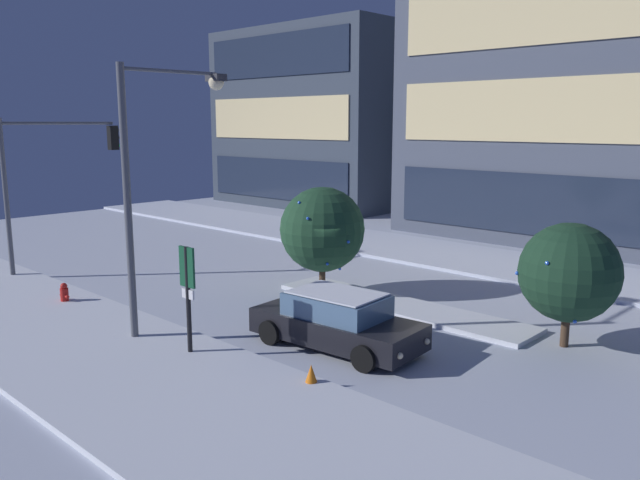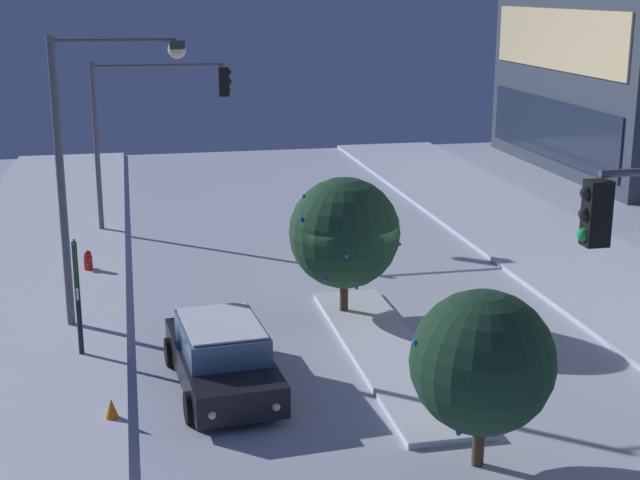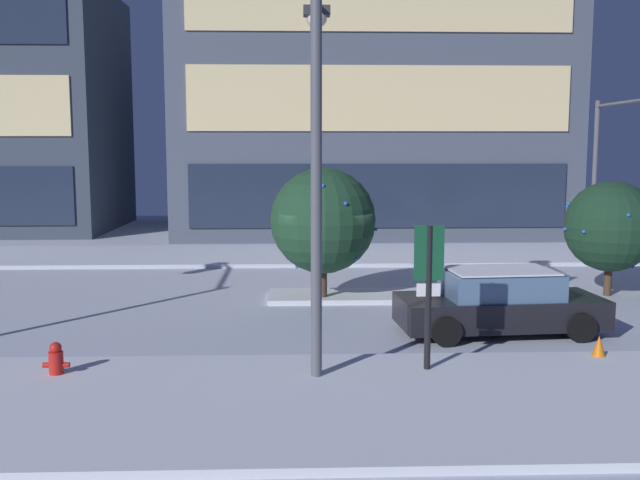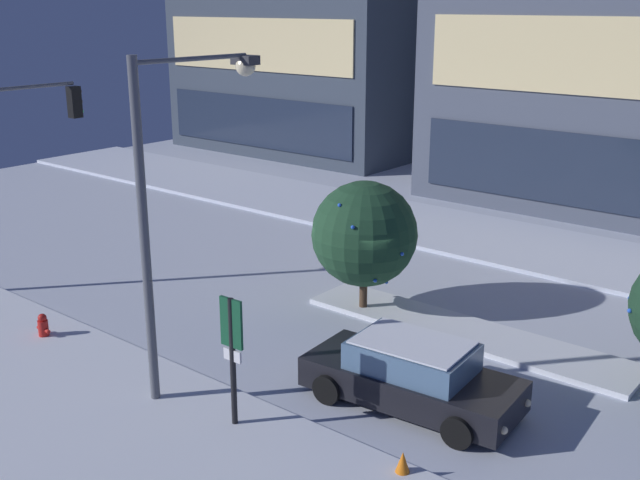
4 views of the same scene
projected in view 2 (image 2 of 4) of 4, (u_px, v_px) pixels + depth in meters
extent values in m
plane|color=silver|center=(346.00, 316.00, 24.44)|extent=(52.00, 52.00, 0.00)
cube|color=silver|center=(19.00, 336.00, 22.79)|extent=(52.00, 5.20, 0.14)
cube|color=silver|center=(631.00, 293.00, 26.05)|extent=(52.00, 5.20, 0.14)
cube|color=silver|center=(389.00, 353.00, 21.73)|extent=(9.00, 1.80, 0.14)
cube|color=#232D42|center=(551.00, 129.00, 43.11)|extent=(12.94, 0.10, 2.72)
cube|color=#F9E09E|center=(557.00, 39.00, 42.04)|extent=(12.94, 0.10, 2.72)
cube|color=black|center=(222.00, 364.00, 19.95)|extent=(4.75, 2.22, 0.66)
cube|color=slate|center=(221.00, 338.00, 19.79)|extent=(2.62, 1.87, 0.60)
cube|color=white|center=(221.00, 323.00, 19.70)|extent=(2.43, 1.74, 0.04)
sphere|color=#F9E5B2|center=(276.00, 407.00, 17.98)|extent=(0.16, 0.16, 0.16)
sphere|color=#F9E5B2|center=(212.00, 415.00, 17.63)|extent=(0.16, 0.16, 0.16)
cylinder|color=black|center=(281.00, 396.00, 18.84)|extent=(0.68, 0.27, 0.66)
cylinder|color=black|center=(191.00, 407.00, 18.34)|extent=(0.68, 0.27, 0.66)
cylinder|color=black|center=(250.00, 343.00, 21.66)|extent=(0.68, 0.27, 0.66)
cylinder|color=black|center=(170.00, 352.00, 21.16)|extent=(0.68, 0.27, 0.66)
cylinder|color=#565960|center=(97.00, 149.00, 31.98)|extent=(0.18, 0.18, 6.01)
cylinder|color=#565960|center=(158.00, 66.00, 31.68)|extent=(0.12, 4.47, 0.12)
cube|color=black|center=(224.00, 82.00, 32.28)|extent=(0.32, 0.36, 1.00)
sphere|color=black|center=(229.00, 72.00, 32.23)|extent=(0.20, 0.20, 0.20)
sphere|color=black|center=(229.00, 82.00, 32.32)|extent=(0.20, 0.20, 0.20)
sphere|color=green|center=(229.00, 91.00, 32.40)|extent=(0.20, 0.20, 0.20)
cube|color=black|center=(597.00, 213.00, 13.77)|extent=(0.32, 0.36, 1.00)
sphere|color=black|center=(587.00, 193.00, 13.65)|extent=(0.20, 0.20, 0.20)
sphere|color=black|center=(585.00, 214.00, 13.73)|extent=(0.20, 0.20, 0.20)
sphere|color=green|center=(583.00, 235.00, 13.82)|extent=(0.20, 0.20, 0.20)
cylinder|color=#565960|center=(61.00, 188.00, 22.52)|extent=(0.20, 0.20, 7.33)
cylinder|color=#565960|center=(114.00, 40.00, 21.83)|extent=(0.20, 2.93, 0.10)
cube|color=#333338|center=(177.00, 44.00, 22.10)|extent=(0.56, 0.36, 0.20)
sphere|color=#F9E5B2|center=(177.00, 50.00, 22.13)|extent=(0.44, 0.44, 0.44)
cylinder|color=red|center=(88.00, 265.00, 27.95)|extent=(0.26, 0.26, 0.56)
sphere|color=red|center=(88.00, 254.00, 27.86)|extent=(0.22, 0.22, 0.22)
cylinder|color=red|center=(89.00, 263.00, 28.11)|extent=(0.12, 0.10, 0.10)
cylinder|color=red|center=(88.00, 266.00, 27.77)|extent=(0.12, 0.10, 0.10)
cylinder|color=black|center=(78.00, 302.00, 21.21)|extent=(0.12, 0.12, 2.84)
cube|color=#144C2D|center=(75.00, 264.00, 20.97)|extent=(0.55, 0.08, 1.02)
cube|color=white|center=(77.00, 292.00, 21.15)|extent=(0.44, 0.06, 0.24)
cylinder|color=#473323|center=(344.00, 297.00, 24.35)|extent=(0.22, 0.22, 1.03)
sphere|color=#1E4228|center=(344.00, 233.00, 23.89)|extent=(2.90, 2.90, 2.90)
sphere|color=blue|center=(357.00, 288.00, 23.66)|extent=(0.10, 0.10, 0.10)
sphere|color=blue|center=(338.00, 272.00, 24.91)|extent=(0.10, 0.10, 0.10)
sphere|color=blue|center=(346.00, 256.00, 22.55)|extent=(0.10, 0.10, 0.10)
sphere|color=blue|center=(304.00, 196.00, 23.46)|extent=(0.10, 0.10, 0.10)
sphere|color=blue|center=(400.00, 244.00, 23.60)|extent=(0.10, 0.10, 0.10)
sphere|color=blue|center=(301.00, 219.00, 23.00)|extent=(0.10, 0.10, 0.10)
sphere|color=blue|center=(326.00, 280.00, 23.19)|extent=(0.10, 0.10, 0.10)
sphere|color=blue|center=(398.00, 236.00, 24.21)|extent=(0.10, 0.10, 0.10)
cylinder|color=#473323|center=(478.00, 442.00, 16.68)|extent=(0.22, 0.22, 0.91)
sphere|color=#193823|center=(482.00, 362.00, 16.27)|extent=(2.60, 2.60, 2.60)
sphere|color=blue|center=(490.00, 312.00, 17.25)|extent=(0.10, 0.10, 0.10)
sphere|color=blue|center=(457.00, 339.00, 17.53)|extent=(0.10, 0.10, 0.10)
sphere|color=blue|center=(483.00, 308.00, 17.22)|extent=(0.10, 0.10, 0.10)
sphere|color=blue|center=(459.00, 433.00, 16.03)|extent=(0.10, 0.10, 0.10)
sphere|color=blue|center=(545.00, 330.00, 16.54)|extent=(0.10, 0.10, 0.10)
sphere|color=blue|center=(415.00, 343.00, 15.99)|extent=(0.10, 0.10, 0.10)
sphere|color=blue|center=(522.00, 359.00, 17.21)|extent=(0.10, 0.10, 0.10)
sphere|color=blue|center=(423.00, 346.00, 17.15)|extent=(0.10, 0.10, 0.10)
cone|color=orange|center=(112.00, 411.00, 18.29)|extent=(0.36, 0.36, 0.55)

